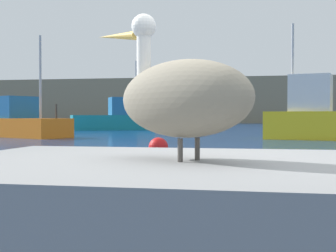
% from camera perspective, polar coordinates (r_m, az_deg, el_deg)
% --- Properties ---
extents(hillside_backdrop, '(140.00, 16.80, 6.66)m').
position_cam_1_polar(hillside_backdrop, '(75.20, 10.96, 2.94)').
color(hillside_backdrop, '#7F755B').
rests_on(hillside_backdrop, ground).
extents(pier_dock, '(2.94, 2.09, 0.86)m').
position_cam_1_polar(pier_dock, '(2.79, 1.80, -13.03)').
color(pier_dock, gray).
rests_on(pier_dock, ground).
extents(pelican, '(1.20, 0.91, 0.90)m').
position_cam_1_polar(pelican, '(2.72, 1.56, 3.66)').
color(pelican, gray).
rests_on(pelican, pier_dock).
extents(fishing_boat_orange, '(6.93, 4.76, 5.12)m').
position_cam_1_polar(fishing_boat_orange, '(26.02, -18.06, 0.44)').
color(fishing_boat_orange, orange).
rests_on(fishing_boat_orange, ground).
extents(fishing_boat_teal, '(6.52, 4.82, 5.45)m').
position_cam_1_polar(fishing_boat_teal, '(36.87, -6.48, 0.90)').
color(fishing_boat_teal, teal).
rests_on(fishing_boat_teal, ground).
extents(fishing_boat_yellow, '(6.29, 3.11, 5.47)m').
position_cam_1_polar(fishing_boat_yellow, '(22.83, 18.74, 1.02)').
color(fishing_boat_yellow, yellow).
rests_on(fishing_boat_yellow, ground).
extents(mooring_buoy, '(0.53, 0.53, 0.53)m').
position_cam_1_polar(mooring_buoy, '(12.62, -1.18, -2.59)').
color(mooring_buoy, red).
rests_on(mooring_buoy, ground).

